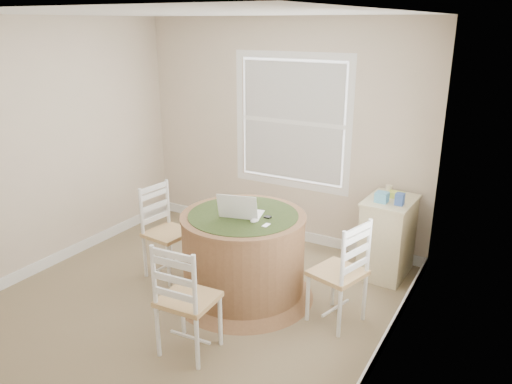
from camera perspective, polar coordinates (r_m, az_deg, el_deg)
The scene contains 14 objects.
room at distance 4.44m, azimuth -4.80°, elevation 2.65°, with size 3.64×3.64×2.64m.
round_table at distance 4.78m, azimuth -1.43°, elevation -6.92°, with size 1.35×1.35×0.85m.
chair_left at distance 5.23m, azimuth -10.01°, elevation -4.61°, with size 0.42×0.40×0.95m, color white, non-canonical shape.
chair_near at distance 4.04m, azimuth -7.76°, elevation -11.98°, with size 0.42×0.40×0.95m, color white, non-canonical shape.
chair_right at distance 4.44m, azimuth 9.31°, elevation -9.04°, with size 0.42×0.40×0.95m, color white, non-canonical shape.
laptop at distance 4.59m, azimuth -1.71°, elevation -2.33°, with size 0.44×0.40×0.26m.
mouse at distance 4.47m, azimuth -0.14°, elevation -3.25°, with size 0.07×0.11×0.04m, color white.
phone at distance 4.37m, azimuth 1.17°, elevation -3.89°, with size 0.04×0.09×0.02m, color #B7BABF.
keys at distance 4.54m, azimuth 1.34°, elevation -2.95°, with size 0.06×0.05×0.03m, color black.
corner_chest at distance 5.37m, azimuth 14.76°, elevation -4.99°, with size 0.50×0.64×0.84m.
tissue_box at distance 5.10m, azimuth 14.09°, elevation -0.59°, with size 0.12×0.12×0.10m, color #5EB1D8.
box_yellow at distance 5.28m, azimuth 15.76°, elevation -0.29°, with size 0.15×0.10×0.06m, color #C9DD4E.
box_blue at distance 5.05m, azimuth 16.18°, elevation -0.84°, with size 0.08×0.08×0.12m, color #3859A8.
cup_cream at distance 5.40m, azimuth 14.92°, elevation 0.36°, with size 0.07×0.07×0.09m, color beige.
Camera 1 is at (2.59, -3.35, 2.53)m, focal length 35.00 mm.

